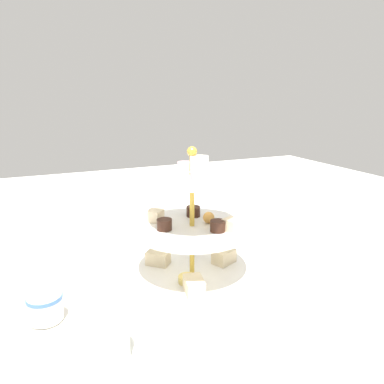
# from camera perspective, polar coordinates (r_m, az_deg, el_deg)

# --- Properties ---
(ground_plane) EXTENTS (2.40, 2.40, 0.00)m
(ground_plane) POSITION_cam_1_polar(r_m,az_deg,el_deg) (0.79, 0.00, -13.00)
(ground_plane) COLOR silver
(tiered_serving_stand) EXTENTS (0.29, 0.29, 0.28)m
(tiered_serving_stand) POSITION_cam_1_polar(r_m,az_deg,el_deg) (0.76, 0.03, -7.24)
(tiered_serving_stand) COLOR white
(tiered_serving_stand) RESTS_ON ground_plane
(water_glass_tall_right) EXTENTS (0.07, 0.07, 0.12)m
(water_glass_tall_right) POSITION_cam_1_polar(r_m,az_deg,el_deg) (1.02, -3.88, -2.85)
(water_glass_tall_right) COLOR silver
(water_glass_tall_right) RESTS_ON ground_plane
(water_glass_short_left) EXTENTS (0.06, 0.06, 0.08)m
(water_glass_short_left) POSITION_cam_1_polar(r_m,az_deg,el_deg) (0.57, -13.12, -20.78)
(water_glass_short_left) COLOR silver
(water_glass_short_left) RESTS_ON ground_plane
(teacup_with_saucer) EXTENTS (0.09, 0.09, 0.05)m
(teacup_with_saucer) POSITION_cam_1_polar(r_m,az_deg,el_deg) (0.69, -21.81, -16.58)
(teacup_with_saucer) COLOR white
(teacup_with_saucer) RESTS_ON ground_plane
(butter_knife_left) EXTENTS (0.17, 0.03, 0.00)m
(butter_knife_left) POSITION_cam_1_polar(r_m,az_deg,el_deg) (0.96, 18.39, -8.49)
(butter_knife_left) COLOR silver
(butter_knife_left) RESTS_ON ground_plane
(butter_knife_right) EXTENTS (0.15, 0.10, 0.00)m
(butter_knife_right) POSITION_cam_1_polar(r_m,az_deg,el_deg) (0.92, -20.85, -9.95)
(butter_knife_right) COLOR silver
(butter_knife_right) RESTS_ON ground_plane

